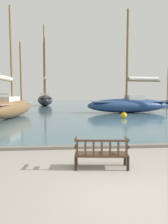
# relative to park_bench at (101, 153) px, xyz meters

# --- Properties ---
(ground_plane) EXTENTS (160.00, 160.00, 0.00)m
(ground_plane) POSITION_rel_park_bench_xyz_m (0.21, -1.56, -0.47)
(ground_plane) COLOR gray
(harbor_water) EXTENTS (100.00, 80.00, 0.08)m
(harbor_water) POSITION_rel_park_bench_xyz_m (0.21, 42.44, -0.43)
(harbor_water) COLOR #476670
(harbor_water) RESTS_ON ground
(quay_edge_kerb) EXTENTS (40.00, 0.30, 0.12)m
(quay_edge_kerb) POSITION_rel_park_bench_xyz_m (0.21, 2.29, -0.41)
(quay_edge_kerb) COLOR slate
(quay_edge_kerb) RESTS_ON ground
(park_bench) EXTENTS (1.64, 0.66, 0.92)m
(park_bench) POSITION_rel_park_bench_xyz_m (0.00, 0.00, 0.00)
(park_bench) COLOR black
(park_bench) RESTS_ON ground
(sailboat_far_port) EXTENTS (3.06, 9.58, 10.42)m
(sailboat_far_port) POSITION_rel_park_bench_xyz_m (-6.42, 13.58, 0.66)
(sailboat_far_port) COLOR brown
(sailboat_far_port) RESTS_ON harbor_water
(sailboat_distant_harbor) EXTENTS (4.55, 11.19, 16.34)m
(sailboat_distant_harbor) POSITION_rel_park_bench_xyz_m (-5.92, 35.94, 1.10)
(sailboat_distant_harbor) COLOR black
(sailboat_distant_harbor) RESTS_ON harbor_water
(sailboat_nearest_port) EXTENTS (10.56, 4.15, 12.19)m
(sailboat_nearest_port) POSITION_rel_park_bench_xyz_m (6.35, 18.04, 0.69)
(sailboat_nearest_port) COLOR navy
(sailboat_nearest_port) RESTS_ON harbor_water
(channel_buoy) EXTENTS (0.54, 0.54, 1.24)m
(channel_buoy) POSITION_rel_park_bench_xyz_m (4.11, 12.24, -0.11)
(channel_buoy) COLOR gold
(channel_buoy) RESTS_ON harbor_water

